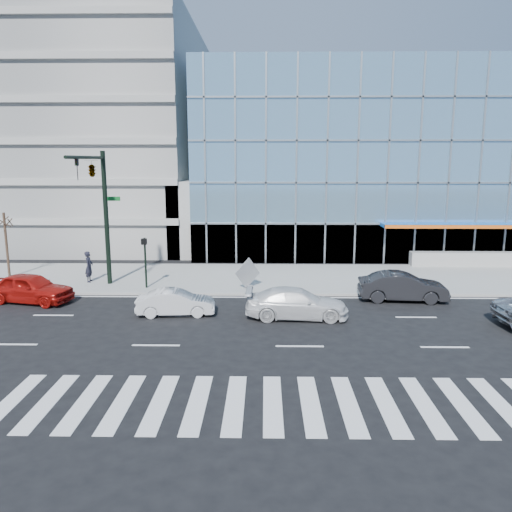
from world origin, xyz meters
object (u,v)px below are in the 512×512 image
at_px(pedestrian, 89,267).
at_px(white_suv, 297,303).
at_px(white_sedan, 176,302).
at_px(red_sedan, 30,288).
at_px(dark_sedan, 403,287).
at_px(ped_signal_post, 145,255).
at_px(traffic_signal, 96,186).
at_px(tilted_panel, 248,273).
at_px(street_tree_near, 4,222).

bearing_deg(pedestrian, white_suv, -119.52).
bearing_deg(white_suv, pedestrian, 63.92).
relative_size(white_sedan, red_sedan, 0.82).
height_order(dark_sedan, pedestrian, pedestrian).
xyz_separation_m(ped_signal_post, white_suv, (8.61, -5.07, -1.41)).
relative_size(white_suv, white_sedan, 1.30).
height_order(traffic_signal, tilted_panel, traffic_signal).
bearing_deg(pedestrian, street_tree_near, 77.17).
bearing_deg(street_tree_near, ped_signal_post, -15.06).
height_order(red_sedan, tilted_panel, tilted_panel).
distance_m(street_tree_near, pedestrian, 6.31).
xyz_separation_m(traffic_signal, pedestrian, (-1.39, 1.85, -5.05)).
distance_m(street_tree_near, tilted_panel, 15.96).
xyz_separation_m(ped_signal_post, pedestrian, (-3.88, 1.47, -1.03)).
distance_m(traffic_signal, ped_signal_post, 4.75).
xyz_separation_m(dark_sedan, tilted_panel, (-8.58, 2.00, 0.28)).
xyz_separation_m(white_suv, dark_sedan, (6.00, 3.12, 0.05)).
distance_m(white_suv, dark_sedan, 6.76).
relative_size(white_sedan, dark_sedan, 0.81).
relative_size(traffic_signal, pedestrian, 4.16).
relative_size(white_sedan, pedestrian, 2.01).
relative_size(traffic_signal, red_sedan, 1.70).
height_order(traffic_signal, white_sedan, traffic_signal).
bearing_deg(street_tree_near, tilted_panel, -9.15).
height_order(ped_signal_post, tilted_panel, ped_signal_post).
relative_size(traffic_signal, tilted_panel, 6.15).
distance_m(traffic_signal, white_sedan, 8.69).
relative_size(red_sedan, tilted_panel, 3.61).
bearing_deg(street_tree_near, red_sedan, -53.71).
distance_m(white_suv, pedestrian, 14.10).
bearing_deg(white_sedan, street_tree_near, 54.57).
relative_size(ped_signal_post, street_tree_near, 0.71).
xyz_separation_m(ped_signal_post, tilted_panel, (6.02, 0.06, -1.08)).
bearing_deg(pedestrian, dark_sedan, -102.35).
height_order(white_suv, tilted_panel, tilted_panel).
bearing_deg(white_suv, traffic_signal, 68.64).
distance_m(ped_signal_post, white_sedan, 5.61).
relative_size(ped_signal_post, tilted_panel, 2.31).
bearing_deg(tilted_panel, pedestrian, 132.03).
bearing_deg(ped_signal_post, dark_sedan, -7.58).
xyz_separation_m(white_suv, pedestrian, (-12.49, 6.54, 0.38)).
height_order(red_sedan, pedestrian, pedestrian).
xyz_separation_m(red_sedan, tilted_panel, (11.71, 2.70, 0.26)).
height_order(traffic_signal, red_sedan, traffic_signal).
height_order(white_suv, pedestrian, pedestrian).
relative_size(street_tree_near, tilted_panel, 3.25).
distance_m(white_sedan, tilted_panel, 5.90).
distance_m(white_sedan, red_sedan, 8.55).
bearing_deg(pedestrian, traffic_signal, -144.98).
bearing_deg(street_tree_near, dark_sedan, -10.57).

